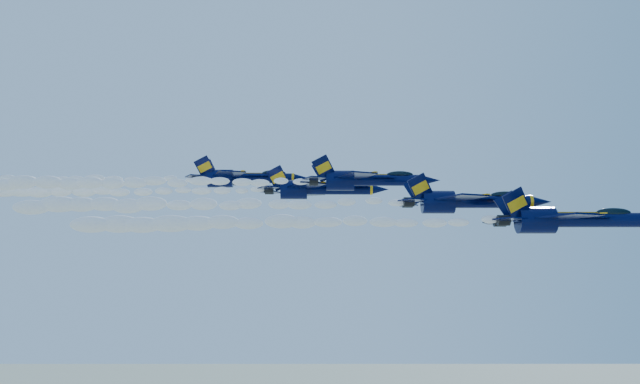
{
  "coord_description": "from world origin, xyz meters",
  "views": [
    {
      "loc": [
        -13.88,
        -79.14,
        143.05
      ],
      "look_at": [
        -13.26,
        2.43,
        153.81
      ],
      "focal_mm": 35.0,
      "sensor_mm": 36.0,
      "label": 1
    }
  ],
  "objects_px": {
    "jet_third": "(366,180)",
    "jet_second": "(467,201)",
    "jet_fourth": "(319,189)",
    "jet_fifth": "(244,178)",
    "jet_lead": "(570,219)"
  },
  "relations": [
    {
      "from": "jet_third",
      "to": "jet_fifth",
      "type": "relative_size",
      "value": 0.97
    },
    {
      "from": "jet_fourth",
      "to": "jet_lead",
      "type": "bearing_deg",
      "value": -40.22
    },
    {
      "from": "jet_second",
      "to": "jet_fourth",
      "type": "distance_m",
      "value": 24.36
    },
    {
      "from": "jet_second",
      "to": "jet_third",
      "type": "height_order",
      "value": "jet_third"
    },
    {
      "from": "jet_third",
      "to": "jet_second",
      "type": "bearing_deg",
      "value": -41.15
    },
    {
      "from": "jet_second",
      "to": "jet_fourth",
      "type": "bearing_deg",
      "value": 136.61
    },
    {
      "from": "jet_lead",
      "to": "jet_third",
      "type": "relative_size",
      "value": 1.05
    },
    {
      "from": "jet_fourth",
      "to": "jet_fifth",
      "type": "xyz_separation_m",
      "value": [
        -11.67,
        6.82,
        2.67
      ]
    },
    {
      "from": "jet_fifth",
      "to": "jet_second",
      "type": "bearing_deg",
      "value": -38.68
    },
    {
      "from": "jet_lead",
      "to": "jet_third",
      "type": "bearing_deg",
      "value": 142.17
    },
    {
      "from": "jet_lead",
      "to": "jet_third",
      "type": "distance_m",
      "value": 26.93
    },
    {
      "from": "jet_second",
      "to": "jet_fourth",
      "type": "relative_size",
      "value": 0.98
    },
    {
      "from": "jet_lead",
      "to": "jet_second",
      "type": "relative_size",
      "value": 1.05
    },
    {
      "from": "jet_third",
      "to": "jet_fourth",
      "type": "relative_size",
      "value": 0.98
    },
    {
      "from": "jet_lead",
      "to": "jet_second",
      "type": "height_order",
      "value": "jet_second"
    }
  ]
}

